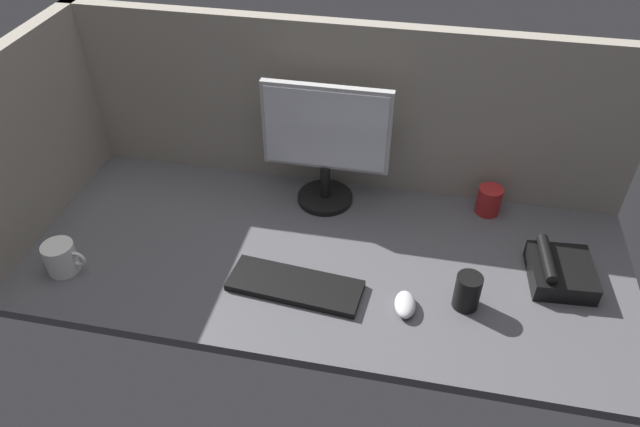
% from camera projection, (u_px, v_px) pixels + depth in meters
% --- Properties ---
extents(ground_plane, '(1.80, 0.80, 0.03)m').
position_uv_depth(ground_plane, '(320.00, 254.00, 1.78)').
color(ground_plane, '#515156').
extents(cubicle_wall_back, '(1.80, 0.05, 0.55)m').
position_uv_depth(cubicle_wall_back, '(344.00, 107.00, 1.88)').
color(cubicle_wall_back, gray).
rests_on(cubicle_wall_back, ground_plane).
extents(cubicle_wall_side, '(0.05, 0.80, 0.55)m').
position_uv_depth(cubicle_wall_side, '(26.00, 140.00, 1.73)').
color(cubicle_wall_side, gray).
rests_on(cubicle_wall_side, ground_plane).
extents(monitor, '(0.40, 0.18, 0.41)m').
position_uv_depth(monitor, '(326.00, 141.00, 1.82)').
color(monitor, black).
rests_on(monitor, ground_plane).
extents(keyboard, '(0.38, 0.16, 0.02)m').
position_uv_depth(keyboard, '(295.00, 285.00, 1.64)').
color(keyboard, black).
rests_on(keyboard, ground_plane).
extents(mouse, '(0.06, 0.10, 0.03)m').
position_uv_depth(mouse, '(405.00, 304.00, 1.58)').
color(mouse, silver).
rests_on(mouse, ground_plane).
extents(mug_ceramic_white, '(0.12, 0.09, 0.09)m').
position_uv_depth(mug_ceramic_white, '(61.00, 258.00, 1.67)').
color(mug_ceramic_white, white).
rests_on(mug_ceramic_white, ground_plane).
extents(mug_red_plastic, '(0.08, 0.08, 0.09)m').
position_uv_depth(mug_red_plastic, '(489.00, 200.00, 1.88)').
color(mug_red_plastic, red).
rests_on(mug_red_plastic, ground_plane).
extents(mug_black_travel, '(0.07, 0.07, 0.10)m').
position_uv_depth(mug_black_travel, '(467.00, 291.00, 1.57)').
color(mug_black_travel, black).
rests_on(mug_black_travel, ground_plane).
extents(desk_phone, '(0.18, 0.20, 0.09)m').
position_uv_depth(desk_phone, '(559.00, 271.00, 1.65)').
color(desk_phone, black).
rests_on(desk_phone, ground_plane).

